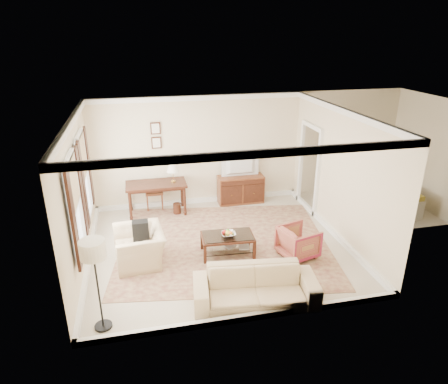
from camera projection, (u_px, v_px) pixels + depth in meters
name	position (u px, v px, depth m)	size (l,w,h in m)	color
room_shell	(217.00, 136.00, 7.82)	(5.51, 5.01, 2.91)	beige
annex_bedroom	(375.00, 195.00, 10.58)	(3.00, 2.70, 2.90)	beige
window_front	(75.00, 206.00, 6.99)	(0.12, 1.56, 1.80)	#CCB284
window_rear	(84.00, 175.00, 8.44)	(0.12, 1.56, 1.80)	#CCB284
doorway	(309.00, 169.00, 10.26)	(0.10, 1.12, 2.25)	white
rug	(224.00, 243.00, 8.86)	(4.54, 3.89, 0.01)	maroon
writing_desk	(156.00, 187.00, 10.08)	(1.51, 0.75, 0.82)	#411E12
desk_chair	(154.00, 189.00, 10.46)	(0.45, 0.45, 1.05)	brown
desk_lamp	(173.00, 173.00, 10.03)	(0.32, 0.32, 0.50)	silver
framed_prints	(156.00, 135.00, 10.04)	(0.25, 0.04, 0.68)	#411E12
sideboard	(241.00, 189.00, 10.86)	(1.23, 0.47, 0.76)	brown
tv	(241.00, 159.00, 10.51)	(0.96, 0.55, 0.13)	black
coffee_table	(228.00, 240.00, 8.32)	(1.12, 0.69, 0.46)	#411E12
fruit_bowl	(229.00, 234.00, 8.22)	(0.42, 0.42, 0.10)	silver
book_a	(224.00, 247.00, 8.38)	(0.28, 0.04, 0.38)	brown
book_b	(239.00, 246.00, 8.42)	(0.28, 0.03, 0.38)	brown
striped_armchair	(298.00, 241.00, 8.25)	(0.70, 0.66, 0.72)	maroon
club_armchair	(139.00, 241.00, 8.00)	(1.09, 0.71, 0.95)	tan
backpack	(140.00, 229.00, 7.97)	(0.32, 0.22, 0.40)	black
sofa	(256.00, 282.00, 6.82)	(2.13, 0.62, 0.83)	tan
floor_lamp	(93.00, 256.00, 5.89)	(0.39, 0.39, 1.57)	black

